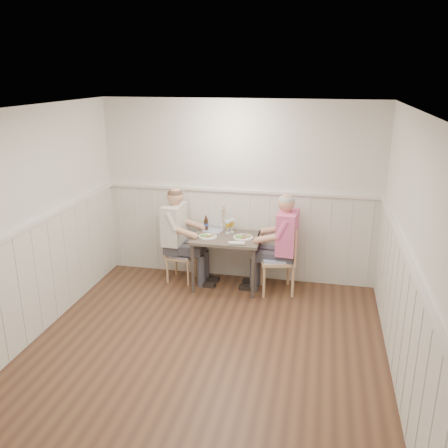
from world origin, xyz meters
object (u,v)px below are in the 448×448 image
diner_cream (178,242)px  grass_vase (222,219)px  chair_left (178,252)px  beer_bottle (206,224)px  man_in_pink (283,251)px  dining_table (227,244)px  chair_right (282,256)px

diner_cream → grass_vase: diner_cream is taller
chair_left → beer_bottle: bearing=21.8°
man_in_pink → beer_bottle: 1.20m
grass_vase → dining_table: bearing=-65.3°
chair_right → beer_bottle: 1.19m
man_in_pink → grass_vase: man_in_pink is taller
beer_bottle → chair_right: bearing=-11.5°
diner_cream → grass_vase: (0.61, 0.24, 0.32)m
man_in_pink → diner_cream: bearing=178.5°
dining_table → man_in_pink: 0.79m
chair_left → man_in_pink: man_in_pink is taller
man_in_pink → dining_table: bearing=-179.9°
man_in_pink → beer_bottle: bearing=168.8°
dining_table → chair_right: chair_right is taller
dining_table → man_in_pink: bearing=0.1°
beer_bottle → man_in_pink: bearing=-11.2°
beer_bottle → grass_vase: bearing=13.7°
diner_cream → chair_left: bearing=99.0°
chair_right → man_in_pink: bearing=0.2°
dining_table → beer_bottle: size_ratio=4.35×
grass_vase → diner_cream: bearing=-158.1°
dining_table → beer_bottle: bearing=147.4°
chair_right → grass_vase: (-0.90, 0.28, 0.39)m
dining_table → grass_vase: bearing=114.7°
chair_right → dining_table: bearing=-179.9°
chair_left → chair_right: bearing=-2.8°
chair_right → diner_cream: (-1.50, 0.04, 0.07)m
man_in_pink → grass_vase: 1.01m
chair_left → man_in_pink: size_ratio=0.55×
chair_right → chair_left: (-1.51, 0.07, -0.10)m
diner_cream → grass_vase: bearing=21.9°
chair_right → diner_cream: diner_cream is taller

